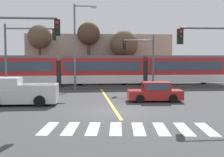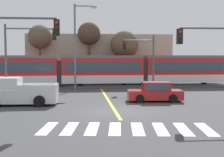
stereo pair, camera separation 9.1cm
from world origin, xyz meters
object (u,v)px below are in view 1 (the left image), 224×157
object	(u,v)px
bare_tree_west	(40,37)
sedan_crossing	(155,92)
traffic_light_mid_left	(23,49)
light_rail_tram	(102,69)
traffic_light_near_left	(16,48)
pickup_truck	(18,93)
traffic_light_near_right	(216,53)
bare_tree_east	(89,34)
traffic_light_far_right	(143,55)
bare_tree_far_east	(124,45)
street_lamp_centre	(77,41)

from	to	relation	value
bare_tree_west	sedan_crossing	bearing A→B (deg)	-56.29
sedan_crossing	traffic_light_mid_left	world-z (taller)	traffic_light_mid_left
light_rail_tram	traffic_light_near_left	size ratio (longest dim) A/B	4.70
light_rail_tram	sedan_crossing	size ratio (longest dim) A/B	6.50
pickup_truck	light_rail_tram	bearing A→B (deg)	60.51
sedan_crossing	bare_tree_west	world-z (taller)	bare_tree_west
traffic_light_near_right	bare_tree_east	world-z (taller)	bare_tree_east
light_rail_tram	traffic_light_near_right	distance (m)	18.21
sedan_crossing	traffic_light_near_right	bearing A→B (deg)	-68.47
traffic_light_near_right	traffic_light_mid_left	bearing A→B (deg)	145.82
sedan_crossing	traffic_light_far_right	size ratio (longest dim) A/B	0.76
traffic_light_near_left	traffic_light_mid_left	xyz separation A→B (m)	(-1.22, 9.06, 0.17)
traffic_light_far_right	bare_tree_east	xyz separation A→B (m)	(-5.22, 8.84, 2.65)
light_rail_tram	bare_tree_east	xyz separation A→B (m)	(-1.34, 4.92, 4.28)
sedan_crossing	traffic_light_near_right	size ratio (longest dim) A/B	0.76
sedan_crossing	bare_tree_west	xyz separation A→B (m)	(-10.80, 16.19, 5.18)
pickup_truck	bare_tree_far_east	size ratio (longest dim) A/B	0.81
light_rail_tram	pickup_truck	distance (m)	14.18
traffic_light_mid_left	traffic_light_far_right	bearing A→B (deg)	22.85
street_lamp_centre	traffic_light_near_left	bearing A→B (deg)	-101.92
light_rail_tram	traffic_light_near_left	distance (m)	18.71
traffic_light_far_right	light_rail_tram	bearing A→B (deg)	134.64
pickup_truck	traffic_light_mid_left	world-z (taller)	traffic_light_mid_left
sedan_crossing	traffic_light_near_right	world-z (taller)	traffic_light_near_right
street_lamp_centre	sedan_crossing	bearing A→B (deg)	-55.58
pickup_truck	street_lamp_centre	xyz separation A→B (m)	(4.17, 9.71, 4.20)
street_lamp_centre	bare_tree_east	bearing A→B (deg)	79.15
pickup_truck	traffic_light_near_left	bearing A→B (deg)	-79.43
light_rail_tram	bare_tree_west	world-z (taller)	bare_tree_west
pickup_truck	traffic_light_far_right	distance (m)	13.98
traffic_light_far_right	street_lamp_centre	world-z (taller)	street_lamp_centre
traffic_light_mid_left	traffic_light_near_right	bearing A→B (deg)	-34.18
sedan_crossing	bare_tree_far_east	size ratio (longest dim) A/B	0.64
pickup_truck	bare_tree_east	xyz separation A→B (m)	(5.61, 17.22, 5.48)
traffic_light_mid_left	bare_tree_far_east	bearing A→B (deg)	50.81
bare_tree_far_east	traffic_light_far_right	bearing A→B (deg)	-84.48
traffic_light_near_left	bare_tree_west	distance (m)	22.44
street_lamp_centre	bare_tree_far_east	bearing A→B (deg)	48.37
traffic_light_near_left	street_lamp_centre	size ratio (longest dim) A/B	0.67
bare_tree_west	traffic_light_near_left	bearing A→B (deg)	-86.11
sedan_crossing	pickup_truck	distance (m)	10.31
pickup_truck	traffic_light_near_right	bearing A→B (deg)	-21.53
sedan_crossing	traffic_light_mid_left	xyz separation A→B (m)	(-10.50, 2.94, 3.44)
traffic_light_near_left	traffic_light_far_right	xyz separation A→B (m)	(9.83, 13.71, -0.30)
light_rail_tram	street_lamp_centre	world-z (taller)	street_lamp_centre
light_rail_tram	pickup_truck	size ratio (longest dim) A/B	5.12
traffic_light_near_right	traffic_light_mid_left	distance (m)	15.44
traffic_light_far_right	bare_tree_east	world-z (taller)	bare_tree_east
sedan_crossing	traffic_light_far_right	distance (m)	8.17
pickup_truck	traffic_light_near_left	size ratio (longest dim) A/B	0.92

